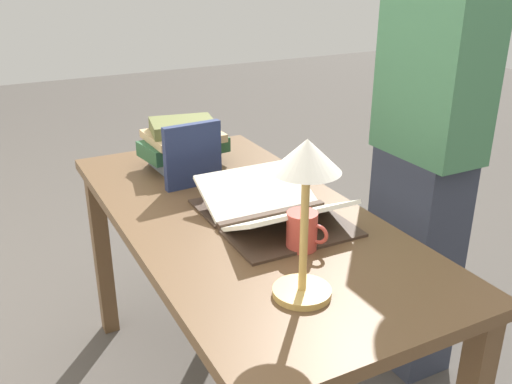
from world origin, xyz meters
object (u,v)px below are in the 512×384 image
at_px(open_book, 272,209).
at_px(book_standing_upright, 193,155).
at_px(book_stack_tall, 183,143).
at_px(coffee_mug, 303,231).
at_px(reading_lamp, 306,182).
at_px(person_reader, 426,144).

bearing_deg(open_book, book_standing_upright, 18.06).
height_order(book_stack_tall, coffee_mug, book_stack_tall).
xyz_separation_m(reading_lamp, person_reader, (0.43, -0.75, -0.15)).
distance_m(open_book, reading_lamp, 0.48).
bearing_deg(reading_lamp, coffee_mug, -31.82).
distance_m(open_book, book_standing_upright, 0.37).
relative_size(book_standing_upright, person_reader, 0.12).
xyz_separation_m(book_standing_upright, reading_lamp, (-0.72, 0.03, 0.17)).
distance_m(book_standing_upright, coffee_mug, 0.55).
bearing_deg(person_reader, open_book, -85.94).
bearing_deg(reading_lamp, person_reader, -60.33).
xyz_separation_m(coffee_mug, person_reader, (0.24, -0.63, 0.07)).
bearing_deg(open_book, book_stack_tall, 7.62).
bearing_deg(coffee_mug, open_book, -5.77).
distance_m(book_standing_upright, person_reader, 0.78).
bearing_deg(book_stack_tall, book_standing_upright, 168.80).
distance_m(coffee_mug, person_reader, 0.68).
height_order(book_stack_tall, reading_lamp, reading_lamp).
height_order(book_standing_upright, person_reader, person_reader).
distance_m(reading_lamp, person_reader, 0.88).
relative_size(coffee_mug, person_reader, 0.06).
bearing_deg(book_standing_upright, coffee_mug, -174.38).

